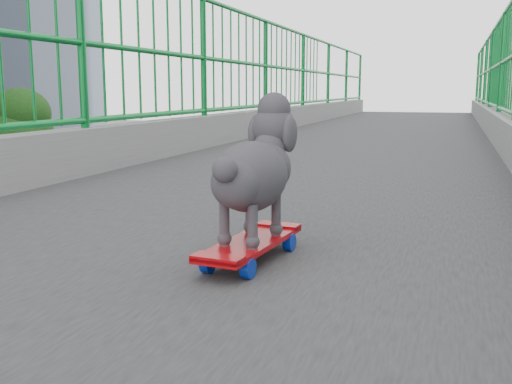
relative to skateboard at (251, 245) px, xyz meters
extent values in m
cube|color=#2D2D2F|center=(-0.32, 1.65, -0.30)|extent=(3.00, 24.00, 0.50)
cube|color=slate|center=(-0.32, 10.65, -3.80)|extent=(1.20, 1.20, 6.50)
cube|color=gray|center=(-1.72, 1.65, 0.10)|extent=(0.20, 24.00, 0.30)
cylinder|color=#0D7A2F|center=(-1.72, 1.65, 0.80)|extent=(0.04, 24.00, 0.04)
cylinder|color=#0D7A2F|center=(-1.72, 1.65, 0.80)|extent=(0.06, 0.06, 1.10)
cylinder|color=#0D7A2F|center=(-1.72, 11.65, 0.80)|extent=(0.06, 0.06, 1.10)
cylinder|color=#0D7A2F|center=(1.08, 11.65, 0.80)|extent=(0.06, 0.06, 1.10)
cylinder|color=black|center=(-26.22, 29.65, -5.67)|extent=(0.44, 0.44, 2.77)
ellipsoid|color=#15360E|center=(-26.22, 29.65, -2.42)|extent=(4.40, 4.40, 3.74)
cube|color=#C2060C|center=(0.00, 0.00, 0.01)|extent=(0.21, 0.54, 0.02)
cube|color=#99999E|center=(-0.02, -0.17, -0.01)|extent=(0.10, 0.04, 0.02)
cylinder|color=#0728A8|center=(-0.08, -0.16, -0.02)|extent=(0.03, 0.06, 0.06)
sphere|color=yellow|center=(-0.08, -0.16, -0.02)|extent=(0.03, 0.03, 0.03)
cylinder|color=#0728A8|center=(0.05, -0.17, -0.02)|extent=(0.03, 0.06, 0.06)
sphere|color=yellow|center=(0.05, -0.17, -0.02)|extent=(0.03, 0.03, 0.03)
cube|color=#99999E|center=(0.02, 0.17, -0.01)|extent=(0.10, 0.04, 0.02)
cylinder|color=#0728A8|center=(-0.05, 0.17, -0.02)|extent=(0.03, 0.06, 0.06)
sphere|color=yellow|center=(-0.05, 0.17, -0.02)|extent=(0.03, 0.03, 0.03)
cylinder|color=#0728A8|center=(0.08, 0.16, -0.02)|extent=(0.03, 0.06, 0.06)
sphere|color=yellow|center=(0.08, 0.16, -0.02)|extent=(0.03, 0.03, 0.03)
ellipsoid|color=#302D32|center=(0.00, 0.00, 0.23)|extent=(0.25, 0.35, 0.22)
sphere|color=#302D32|center=(0.02, 0.19, 0.37)|extent=(0.15, 0.15, 0.15)
sphere|color=black|center=(0.03, 0.28, 0.35)|extent=(0.03, 0.03, 0.03)
sphere|color=#302D32|center=(-0.02, -0.18, 0.27)|extent=(0.07, 0.07, 0.07)
cylinder|color=#302D32|center=(-0.04, 0.10, 0.09)|extent=(0.03, 0.03, 0.14)
cylinder|color=#302D32|center=(0.06, 0.09, 0.09)|extent=(0.03, 0.03, 0.14)
cylinder|color=#302D32|center=(-0.06, -0.09, 0.09)|extent=(0.03, 0.03, 0.14)
cylinder|color=#302D32|center=(0.04, -0.10, 0.09)|extent=(0.03, 0.03, 0.14)
imported|color=gray|center=(-9.52, 17.65, -6.36)|extent=(2.30, 4.99, 1.39)
camera|label=1|loc=(0.60, -1.78, 0.50)|focal=42.00mm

